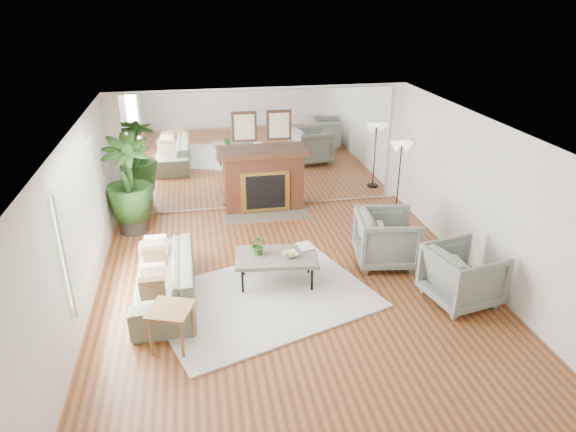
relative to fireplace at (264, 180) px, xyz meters
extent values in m
plane|color=#5E2F18|center=(0.00, -3.26, -0.66)|extent=(7.00, 7.00, 0.00)
cube|color=white|center=(-2.99, -3.26, 0.59)|extent=(0.02, 7.00, 2.50)
cube|color=white|center=(2.99, -3.26, 0.59)|extent=(0.02, 7.00, 2.50)
cube|color=white|center=(0.00, 0.23, 0.59)|extent=(6.00, 0.02, 2.50)
cube|color=silver|center=(0.00, 0.21, 0.59)|extent=(5.40, 0.04, 2.40)
cube|color=#B2E09E|center=(-2.96, -2.86, 0.69)|extent=(0.04, 2.40, 1.50)
cube|color=brown|center=(0.00, 0.02, -0.06)|extent=(1.60, 0.40, 1.20)
cube|color=gold|center=(0.00, -0.19, -0.18)|extent=(1.00, 0.04, 0.85)
cube|color=black|center=(0.00, -0.21, -0.18)|extent=(0.80, 0.04, 0.70)
cube|color=#6B6254|center=(0.00, -0.33, -0.64)|extent=(1.70, 0.55, 0.03)
cube|color=#442616|center=(0.00, 0.00, 0.56)|extent=(1.85, 0.46, 0.10)
cube|color=#311D13|center=(-0.35, 0.17, 1.09)|extent=(0.50, 0.04, 0.60)
cube|color=#311D13|center=(0.35, 0.17, 1.09)|extent=(0.50, 0.04, 0.60)
cube|color=silver|center=(-0.50, -3.36, -0.64)|extent=(3.65, 3.10, 0.03)
cube|color=#6B6254|center=(-0.23, -2.96, -0.19)|extent=(1.34, 0.89, 0.06)
cylinder|color=black|center=(-0.79, -3.16, -0.44)|extent=(0.04, 0.04, 0.44)
cylinder|color=black|center=(0.26, -3.28, -0.44)|extent=(0.04, 0.04, 0.44)
cylinder|color=black|center=(-0.72, -2.63, -0.44)|extent=(0.04, 0.04, 0.44)
cylinder|color=black|center=(0.32, -2.76, -0.44)|extent=(0.04, 0.04, 0.44)
imported|color=gray|center=(-1.93, -3.02, -0.34)|extent=(0.88, 2.22, 0.65)
imported|color=gray|center=(1.69, -2.61, -0.21)|extent=(1.13, 1.11, 0.90)
imported|color=gray|center=(2.37, -3.92, -0.22)|extent=(1.12, 1.10, 0.87)
cube|color=brown|center=(-1.80, -4.24, -0.09)|extent=(0.66, 0.66, 0.04)
cylinder|color=brown|center=(-2.07, -4.37, -0.38)|extent=(0.04, 0.04, 0.56)
cylinder|color=brown|center=(-1.67, -4.50, -0.38)|extent=(0.04, 0.04, 0.56)
cylinder|color=brown|center=(-1.93, -3.97, -0.38)|extent=(0.04, 0.04, 0.56)
cylinder|color=brown|center=(-1.53, -4.11, -0.38)|extent=(0.04, 0.04, 0.56)
cylinder|color=black|center=(-2.60, -0.55, -0.47)|extent=(0.54, 0.54, 0.39)
imported|color=#316224|center=(-2.60, -0.55, 0.41)|extent=(0.99, 0.99, 1.60)
cylinder|color=black|center=(2.70, -0.55, -0.64)|extent=(0.25, 0.25, 0.04)
cylinder|color=black|center=(2.70, -0.55, 0.05)|extent=(0.03, 0.03, 1.43)
cone|color=white|center=(2.59, -0.55, 0.72)|extent=(0.27, 0.27, 0.20)
cone|color=white|center=(2.81, -0.55, 0.72)|extent=(0.27, 0.27, 0.20)
imported|color=#316224|center=(-0.49, -2.86, 0.00)|extent=(0.34, 0.32, 0.31)
imported|color=brown|center=(-0.04, -3.02, -0.12)|extent=(0.27, 0.27, 0.06)
imported|color=brown|center=(0.17, -2.78, -0.14)|extent=(0.28, 0.34, 0.02)
camera|label=1|loc=(-1.33, -9.83, 3.61)|focal=32.00mm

